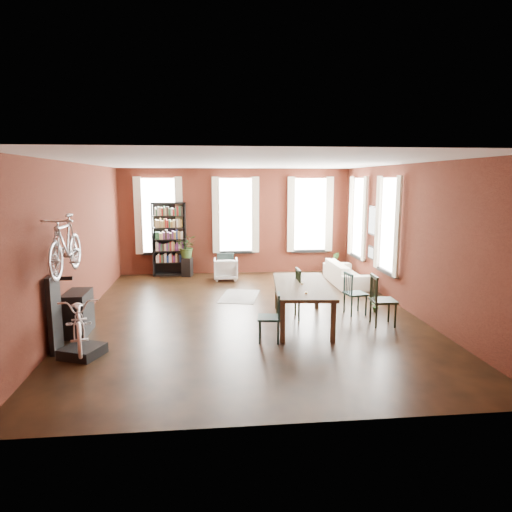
{
  "coord_description": "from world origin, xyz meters",
  "views": [
    {
      "loc": [
        -0.83,
        -9.42,
        2.85
      ],
      "look_at": [
        0.22,
        0.6,
        1.17
      ],
      "focal_mm": 32.0,
      "sensor_mm": 36.0,
      "label": 1
    }
  ],
  "objects": [
    {
      "name": "striped_rug",
      "position": [
        -0.09,
        1.53,
        0.01
      ],
      "size": [
        1.15,
        1.54,
        0.01
      ],
      "primitive_type": "cube",
      "rotation": [
        0.0,
        0.0,
        -0.23
      ],
      "color": "black",
      "rests_on": "ground"
    },
    {
      "name": "room",
      "position": [
        0.25,
        0.62,
        2.14
      ],
      "size": [
        9.0,
        9.04,
        3.22
      ],
      "color": "black",
      "rests_on": "ground"
    },
    {
      "name": "plant_on_stand",
      "position": [
        -1.47,
        4.13,
        0.83
      ],
      "size": [
        0.63,
        0.69,
        0.53
      ],
      "primitive_type": "imported",
      "rotation": [
        0.0,
        0.0,
        0.03
      ],
      "color": "#325120",
      "rests_on": "plant_stand"
    },
    {
      "name": "dining_table",
      "position": [
        1.0,
        -0.74,
        0.4
      ],
      "size": [
        1.3,
        2.44,
        0.8
      ],
      "primitive_type": "cube",
      "rotation": [
        0.0,
        0.0,
        -0.1
      ],
      "color": "#4F412F",
      "rests_on": "ground"
    },
    {
      "name": "plant_small",
      "position": [
        2.76,
        -0.13,
        0.08
      ],
      "size": [
        0.39,
        0.48,
        0.15
      ],
      "primitive_type": "imported",
      "rotation": [
        0.0,
        0.0,
        0.45
      ],
      "color": "#2E6026",
      "rests_on": "ground"
    },
    {
      "name": "bike_wall_rack",
      "position": [
        -3.4,
        -1.8,
        0.65
      ],
      "size": [
        0.16,
        0.6,
        1.3
      ],
      "primitive_type": "cube",
      "color": "black",
      "rests_on": "ground"
    },
    {
      "name": "cream_sofa",
      "position": [
        2.95,
        2.6,
        0.41
      ],
      "size": [
        0.61,
        2.08,
        0.81
      ],
      "primitive_type": "imported",
      "rotation": [
        0.0,
        0.0,
        1.57
      ],
      "color": "beige",
      "rests_on": "ground"
    },
    {
      "name": "console_table",
      "position": [
        -3.28,
        -0.9,
        0.4
      ],
      "size": [
        0.4,
        0.8,
        0.8
      ],
      "primitive_type": "cube",
      "color": "black",
      "rests_on": "ground"
    },
    {
      "name": "bike_trainer",
      "position": [
        -2.91,
        -2.08,
        0.08
      ],
      "size": [
        0.76,
        0.76,
        0.17
      ],
      "primitive_type": "cube",
      "rotation": [
        0.0,
        0.0,
        -0.39
      ],
      "color": "black",
      "rests_on": "ground"
    },
    {
      "name": "bicycle_hung",
      "position": [
        -3.15,
        -1.8,
        2.13
      ],
      "size": [
        0.47,
        1.0,
        1.66
      ],
      "primitive_type": "imported",
      "color": "#A5A8AD",
      "rests_on": "bike_wall_rack"
    },
    {
      "name": "dining_chair_c",
      "position": [
        2.58,
        -1.01,
        0.5
      ],
      "size": [
        0.49,
        0.49,
        1.01
      ],
      "primitive_type": "cube",
      "rotation": [
        0.0,
        0.0,
        1.52
      ],
      "color": "black",
      "rests_on": "ground"
    },
    {
      "name": "dining_chair_a",
      "position": [
        0.22,
        -1.68,
        0.44
      ],
      "size": [
        0.46,
        0.46,
        0.87
      ],
      "primitive_type": "cube",
      "rotation": [
        0.0,
        0.0,
        -1.72
      ],
      "color": "#1C3E3C",
      "rests_on": "ground"
    },
    {
      "name": "dining_chair_b",
      "position": [
        0.79,
        -0.38,
        0.52
      ],
      "size": [
        0.48,
        0.48,
        1.04
      ],
      "primitive_type": "cube",
      "rotation": [
        0.0,
        0.0,
        -1.57
      ],
      "color": "black",
      "rests_on": "ground"
    },
    {
      "name": "bookshelf",
      "position": [
        -2.0,
        4.3,
        1.1
      ],
      "size": [
        1.0,
        0.32,
        2.2
      ],
      "primitive_type": "cube",
      "color": "black",
      "rests_on": "ground"
    },
    {
      "name": "plant_by_sofa",
      "position": [
        2.98,
        4.07,
        0.15
      ],
      "size": [
        0.39,
        0.68,
        0.3
      ],
      "primitive_type": "imported",
      "rotation": [
        0.0,
        0.0,
        0.04
      ],
      "color": "#2F5923",
      "rests_on": "ground"
    },
    {
      "name": "dining_chair_d",
      "position": [
        2.28,
        -0.21,
        0.45
      ],
      "size": [
        0.48,
        0.48,
        0.9
      ],
      "primitive_type": "cube",
      "rotation": [
        0.0,
        0.0,
        1.74
      ],
      "color": "#193837",
      "rests_on": "ground"
    },
    {
      "name": "plant_stand",
      "position": [
        -1.48,
        4.1,
        0.28
      ],
      "size": [
        0.35,
        0.35,
        0.56
      ],
      "primitive_type": "cube",
      "rotation": [
        0.0,
        0.0,
        -0.27
      ],
      "color": "black",
      "rests_on": "ground"
    },
    {
      "name": "bicycle_floor",
      "position": [
        -2.93,
        -2.05,
        1.0
      ],
      "size": [
        0.79,
        1.0,
        1.67
      ],
      "primitive_type": "imported",
      "rotation": [
        0.0,
        0.0,
        0.27
      ],
      "color": "silver",
      "rests_on": "bike_trainer"
    },
    {
      "name": "white_armchair",
      "position": [
        -0.35,
        3.5,
        0.35
      ],
      "size": [
        0.69,
        0.65,
        0.69
      ],
      "primitive_type": "imported",
      "rotation": [
        0.0,
        0.0,
        3.11
      ],
      "color": "silver",
      "rests_on": "ground"
    }
  ]
}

